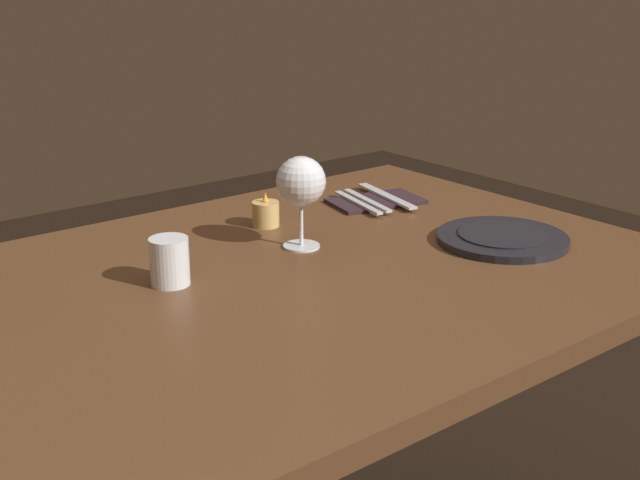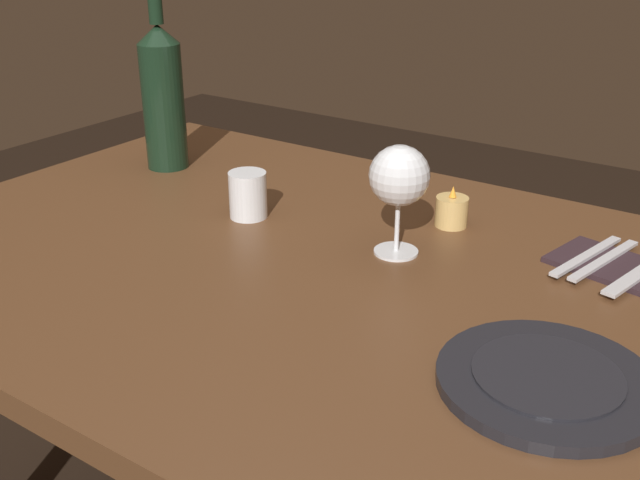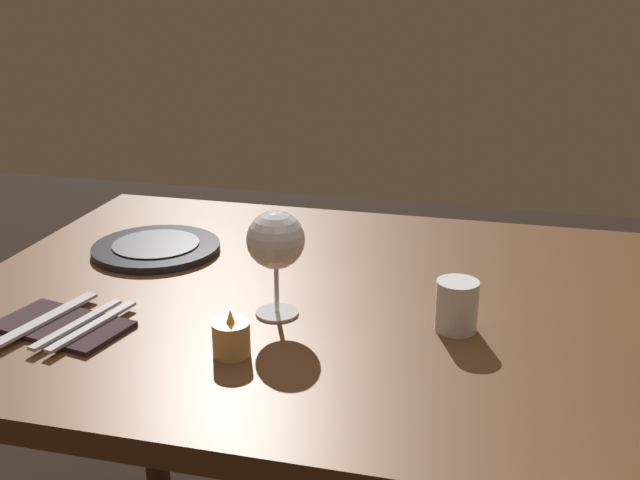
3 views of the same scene
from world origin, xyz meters
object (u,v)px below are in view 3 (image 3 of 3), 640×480
at_px(wine_glass_left, 276,242).
at_px(fork_outer, 93,326).
at_px(water_tumbler, 457,307).
at_px(table_knife, 44,320).
at_px(dinner_plate, 156,248).
at_px(folded_napkin, 63,326).
at_px(votive_candle, 231,340).
at_px(fork_inner, 77,324).

relative_size(wine_glass_left, fork_outer, 0.92).
xyz_separation_m(water_tumbler, table_knife, (0.59, 0.14, -0.02)).
height_order(water_tumbler, dinner_plate, water_tumbler).
bearing_deg(folded_napkin, table_knife, 0.00).
distance_m(votive_candle, table_knife, 0.30).
relative_size(water_tumbler, table_knife, 0.36).
xyz_separation_m(wine_glass_left, table_knife, (0.32, 0.13, -0.11)).
bearing_deg(fork_inner, table_knife, 0.00).
xyz_separation_m(wine_glass_left, fork_inner, (0.27, 0.13, -0.11)).
bearing_deg(fork_outer, dinner_plate, -80.20).
height_order(votive_candle, fork_outer, votive_candle).
distance_m(wine_glass_left, water_tumbler, 0.28).
distance_m(water_tumbler, fork_inner, 0.55).
height_order(wine_glass_left, water_tumbler, wine_glass_left).
bearing_deg(fork_outer, votive_candle, 176.06).
bearing_deg(table_knife, folded_napkin, 180.00).
relative_size(fork_inner, fork_outer, 1.00).
bearing_deg(fork_inner, wine_glass_left, -154.88).
distance_m(folded_napkin, fork_inner, 0.03).
relative_size(votive_candle, fork_inner, 0.37).
relative_size(votive_candle, dinner_plate, 0.28).
height_order(wine_glass_left, fork_inner, wine_glass_left).
bearing_deg(fork_inner, fork_outer, 180.00).
bearing_deg(fork_outer, wine_glass_left, -152.65).
relative_size(dinner_plate, table_knife, 1.13).
distance_m(wine_glass_left, table_knife, 0.36).
bearing_deg(water_tumbler, table_knife, 13.16).
bearing_deg(fork_inner, folded_napkin, 0.00).
bearing_deg(table_knife, wine_glass_left, -158.75).
xyz_separation_m(water_tumbler, votive_candle, (0.29, 0.15, -0.01)).
height_order(wine_glass_left, table_knife, wine_glass_left).
distance_m(votive_candle, fork_outer, 0.22).
bearing_deg(wine_glass_left, fork_inner, 25.12).
relative_size(votive_candle, folded_napkin, 0.32).
distance_m(dinner_plate, folded_napkin, 0.33).
xyz_separation_m(water_tumbler, folded_napkin, (0.56, 0.14, -0.03)).
bearing_deg(wine_glass_left, folded_napkin, 23.21).
relative_size(wine_glass_left, dinner_plate, 0.70).
relative_size(water_tumbler, fork_outer, 0.43).
height_order(votive_candle, dinner_plate, votive_candle).
xyz_separation_m(folded_napkin, table_knife, (0.03, 0.00, 0.01)).
xyz_separation_m(wine_glass_left, water_tumbler, (-0.27, -0.01, -0.08)).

